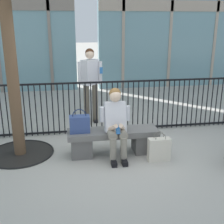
# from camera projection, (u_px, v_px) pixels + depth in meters

# --- Properties ---
(ground_plane) EXTENTS (60.00, 60.00, 0.00)m
(ground_plane) POSITION_uv_depth(u_px,v_px,m) (113.00, 153.00, 5.19)
(ground_plane) COLOR #B2ADA3
(stone_bench) EXTENTS (1.60, 0.44, 0.45)m
(stone_bench) POSITION_uv_depth(u_px,v_px,m) (113.00, 139.00, 5.11)
(stone_bench) COLOR slate
(stone_bench) RESTS_ON ground
(seated_person_with_phone) EXTENTS (0.52, 0.66, 1.21)m
(seated_person_with_phone) POSITION_uv_depth(u_px,v_px,m) (116.00, 121.00, 4.88)
(seated_person_with_phone) COLOR gray
(seated_person_with_phone) RESTS_ON ground
(handbag_on_bench) EXTENTS (0.34, 0.20, 0.42)m
(handbag_on_bench) POSITION_uv_depth(u_px,v_px,m) (80.00, 124.00, 4.91)
(handbag_on_bench) COLOR #33477F
(handbag_on_bench) RESTS_ON stone_bench
(shopping_bag) EXTENTS (0.38, 0.15, 0.51)m
(shopping_bag) POSITION_uv_depth(u_px,v_px,m) (159.00, 149.00, 4.86)
(shopping_bag) COLOR beige
(shopping_bag) RESTS_ON ground
(bystander_at_railing) EXTENTS (0.55, 0.41, 1.71)m
(bystander_at_railing) POSITION_uv_depth(u_px,v_px,m) (90.00, 80.00, 6.56)
(bystander_at_railing) COLOR #6B6051
(bystander_at_railing) RESTS_ON ground
(plaza_railing) EXTENTS (8.71, 0.04, 1.11)m
(plaza_railing) POSITION_uv_depth(u_px,v_px,m) (104.00, 107.00, 6.05)
(plaza_railing) COLOR black
(plaza_railing) RESTS_ON ground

